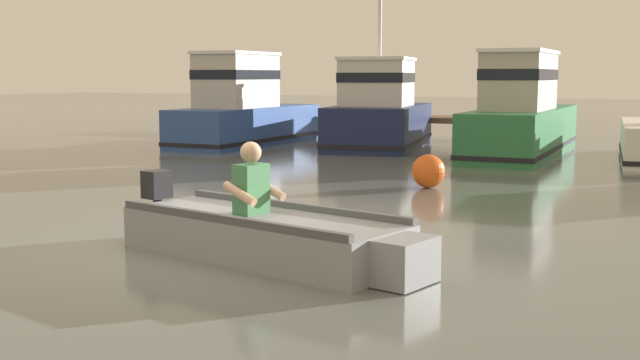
{
  "coord_description": "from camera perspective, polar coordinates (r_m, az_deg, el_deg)",
  "views": [
    {
      "loc": [
        5.03,
        -6.94,
        1.86
      ],
      "look_at": [
        0.38,
        1.89,
        0.55
      ],
      "focal_mm": 44.74,
      "sensor_mm": 36.0,
      "label": 1
    }
  ],
  "objects": [
    {
      "name": "rowboat_with_person",
      "position": [
        8.17,
        -3.79,
        -3.91
      ],
      "size": [
        3.72,
        1.68,
        1.19
      ],
      "color": "gray",
      "rests_on": "ground"
    },
    {
      "name": "moored_boat_blue",
      "position": [
        21.64,
        -5.5,
        4.93
      ],
      "size": [
        2.01,
        5.59,
        2.48
      ],
      "color": "#2D519E",
      "rests_on": "ground"
    },
    {
      "name": "mooring_buoy",
      "position": [
        13.39,
        7.76,
        0.63
      ],
      "size": [
        0.56,
        0.56,
        0.56
      ],
      "primitive_type": "sphere",
      "color": "#E55919",
      "rests_on": "ground"
    },
    {
      "name": "ground_plane",
      "position": [
        8.77,
        -8.02,
        -4.84
      ],
      "size": [
        120.0,
        120.0,
        0.0
      ],
      "primitive_type": "plane",
      "color": "slate"
    },
    {
      "name": "moored_boat_green",
      "position": [
        19.33,
        14.23,
        4.41
      ],
      "size": [
        2.05,
        6.68,
        2.44
      ],
      "color": "#287042",
      "rests_on": "ground"
    },
    {
      "name": "wooden_dock",
      "position": [
        24.66,
        0.58,
        4.58
      ],
      "size": [
        10.58,
        1.64,
        1.27
      ],
      "color": "brown",
      "rests_on": "ground"
    },
    {
      "name": "moored_boat_navy",
      "position": [
        20.66,
        4.24,
        4.71
      ],
      "size": [
        3.02,
        4.9,
        4.39
      ],
      "color": "#19234C",
      "rests_on": "ground"
    }
  ]
}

